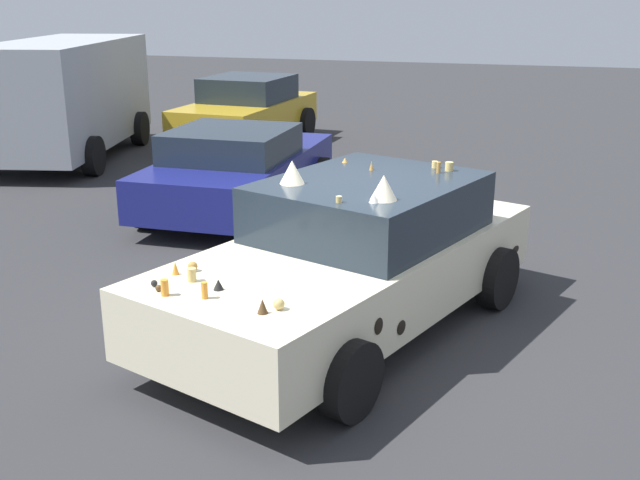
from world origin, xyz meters
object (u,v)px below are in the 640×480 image
at_px(parked_van_row_back_center, 66,94).
at_px(parked_sedan_far_right, 238,169).
at_px(art_car_decorated, 354,256).
at_px(parked_sedan_near_left, 247,110).

distance_m(parked_van_row_back_center, parked_sedan_far_right, 5.46).
height_order(art_car_decorated, parked_van_row_back_center, parked_van_row_back_center).
bearing_deg(parked_sedan_far_right, parked_sedan_near_left, 19.62).
relative_size(parked_sedan_far_right, parked_sedan_near_left, 1.01).
xyz_separation_m(art_car_decorated, parked_sedan_far_right, (3.62, 2.75, -0.08)).
bearing_deg(parked_van_row_back_center, parked_sedan_far_right, -132.43).
bearing_deg(parked_sedan_near_left, parked_van_row_back_center, -45.90).
relative_size(art_car_decorated, parked_sedan_far_right, 1.17).
height_order(parked_van_row_back_center, parked_sedan_far_right, parked_van_row_back_center).
bearing_deg(parked_van_row_back_center, art_car_decorated, -143.16).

